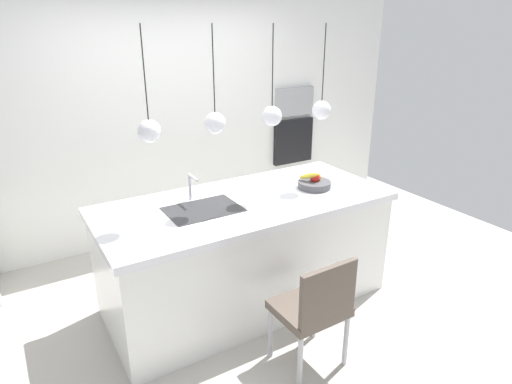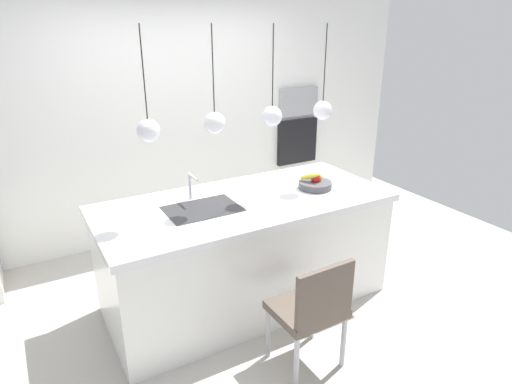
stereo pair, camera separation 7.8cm
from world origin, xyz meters
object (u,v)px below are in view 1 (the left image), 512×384
Objects in this scene: fruit_bowl at (314,183)px; microwave at (294,101)px; oven at (293,141)px; chair_near at (315,306)px.

fruit_bowl is 0.53× the size of microwave.
oven reaches higher than chair_near.
chair_near is (-0.65, -0.88, -0.49)m from fruit_bowl.
fruit_bowl is 1.93m from microwave.
fruit_bowl is at bearing -120.00° from microwave.
fruit_bowl reaches higher than chair_near.
microwave is 3.11m from chair_near.
oven is at bearing 0.00° from microwave.
chair_near is at bearing -126.54° from fruit_bowl.
chair_near is at bearing -122.39° from microwave.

